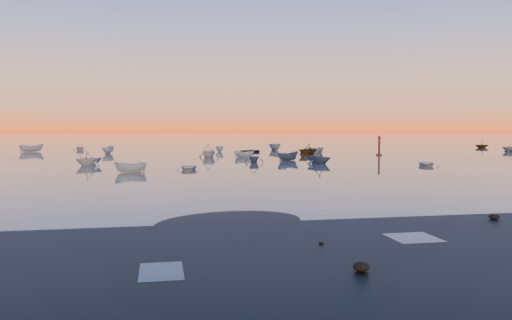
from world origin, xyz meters
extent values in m
plane|color=#665B55|center=(0.00, 100.00, 0.00)|extent=(600.00, 600.00, 0.00)
imported|color=#32435F|center=(6.17, 40.95, 0.00)|extent=(2.99, 3.91, 1.25)
imported|color=#32435F|center=(8.48, 34.40, 0.00)|extent=(4.14, 3.58, 1.34)
cylinder|color=#450F0E|center=(24.33, 51.05, 0.05)|extent=(0.97, 0.97, 0.32)
cylinder|color=#450F0E|center=(24.33, 51.05, 1.41)|extent=(0.35, 0.35, 2.81)
cone|color=#450F0E|center=(24.33, 51.05, 3.08)|extent=(0.65, 0.65, 0.54)
camera|label=1|loc=(-11.26, -25.86, 4.48)|focal=35.00mm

